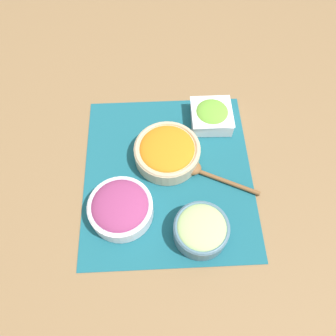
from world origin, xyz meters
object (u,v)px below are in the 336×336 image
Objects in this scene: lettuce_bowl at (211,115)px; wooden_spoon at (198,170)px; carrot_bowl at (167,151)px; cucumber_bowl at (201,229)px; onion_bowl at (121,207)px.

wooden_spoon is at bearing -17.12° from lettuce_bowl.
cucumber_bowl is (0.24, 0.07, 0.00)m from carrot_bowl.
cucumber_bowl reaches higher than carrot_bowl.
lettuce_bowl is (-0.36, 0.07, -0.01)m from cucumber_bowl.
carrot_bowl is 0.19m from lettuce_bowl.
onion_bowl is 0.21m from cucumber_bowl.
carrot_bowl reaches higher than lettuce_bowl.
cucumber_bowl is at bearing 71.35° from onion_bowl.
carrot_bowl reaches higher than wooden_spoon.
onion_bowl is 1.21× the size of cucumber_bowl.
carrot_bowl is at bearing -162.36° from cucumber_bowl.
carrot_bowl is 1.12× the size of onion_bowl.
cucumber_bowl is 0.18m from wooden_spoon.
lettuce_bowl is (-0.29, 0.27, -0.01)m from onion_bowl.
onion_bowl is at bearing -42.59° from lettuce_bowl.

